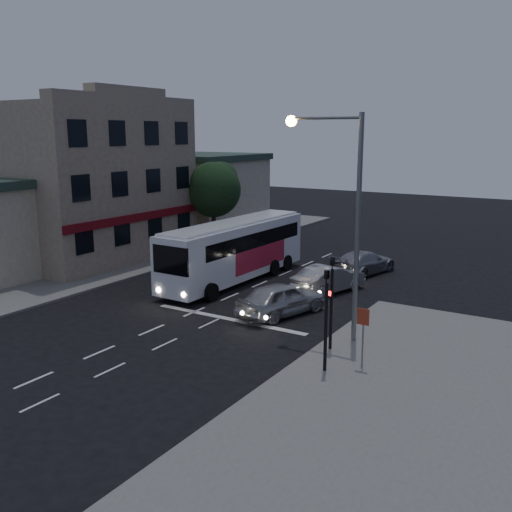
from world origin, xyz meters
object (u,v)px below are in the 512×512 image
Objects in this scene: car_sedan_a at (329,279)px; street_tree at (213,187)px; car_sedan_b at (364,262)px; regulatory_sign at (363,328)px; traffic_signal_side at (326,308)px; car_suv at (281,299)px; traffic_signal_main at (331,292)px; tour_bus at (235,249)px; streetlight at (343,201)px.

car_sedan_a is 0.72× the size of street_tree.
car_sedan_a is at bearing -28.13° from street_tree.
car_sedan_a is at bearing 101.02° from car_sedan_b.
street_tree is at bearing 138.92° from regulatory_sign.
car_sedan_b is 1.18× the size of traffic_signal_side.
traffic_signal_main is (3.87, -3.02, 1.63)m from car_suv.
car_suv is 0.96× the size of car_sedan_b.
street_tree is (-11.94, 11.22, 3.71)m from car_suv.
traffic_signal_main reaches higher than car_sedan_a.
streetlight is at bearing -31.28° from tour_bus.
street_tree reaches higher than regulatory_sign.
traffic_signal_side is at bearing -70.51° from traffic_signal_main.
car_suv is 6.33m from streetlight.
traffic_signal_main is at bearing 117.66° from car_sedan_b.
car_sedan_a is 1.09× the size of traffic_signal_main.
traffic_signal_main and traffic_signal_side have the same top height.
traffic_signal_main is at bearing -42.03° from street_tree.
tour_bus reaches higher than car_suv.
car_sedan_b is at bearing 106.23° from streetlight.
car_suv is at bearing 103.23° from car_sedan_a.
tour_bus is at bearing 142.43° from traffic_signal_main.
tour_bus is 11.55m from traffic_signal_main.
regulatory_sign is 23.40m from street_tree.
tour_bus is 2.55× the size of car_sedan_a.
streetlight reaches higher than car_sedan_a.
car_sedan_b is (5.63, 5.58, -1.18)m from tour_bus.
street_tree reaches higher than traffic_signal_side.
regulatory_sign reaches higher than car_sedan_a.
car_sedan_b is 12.69m from streetlight.
car_sedan_a is at bearing -76.79° from car_suv.
car_suv is 6.92m from regulatory_sign.
tour_bus is at bearing 143.41° from regulatory_sign.
streetlight is at bearing -39.51° from street_tree.
traffic_signal_side is at bearing -136.08° from regulatory_sign.
traffic_signal_main is at bearing 109.49° from traffic_signal_side.
car_sedan_a is (5.54, 0.69, -1.14)m from tour_bus.
traffic_signal_side is 0.66× the size of street_tree.
traffic_signal_main is 2.10m from traffic_signal_side.
streetlight is at bearing 134.41° from car_sedan_a.
street_tree is (-12.29, 1.63, 3.80)m from car_sedan_b.
car_sedan_b is (0.09, 4.89, -0.03)m from car_sedan_a.
tour_bus is 2.77× the size of traffic_signal_main.
car_suv reaches higher than car_sedan_a.
street_tree is at bearing 135.50° from traffic_signal_side.
regulatory_sign is (1.00, 0.96, -0.82)m from traffic_signal_side.
traffic_signal_main reaches higher than car_suv.
street_tree reaches higher than tour_bus.
traffic_signal_side reaches higher than car_sedan_b.
tour_bus is at bearing 137.52° from traffic_signal_side.
street_tree reaches higher than car_sedan_b.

